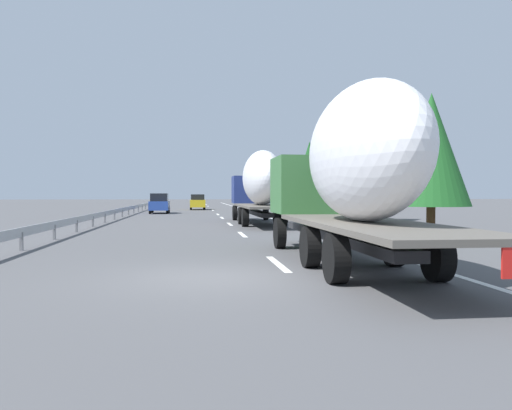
% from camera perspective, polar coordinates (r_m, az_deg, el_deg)
% --- Properties ---
extents(ground_plane, '(260.00, 260.00, 0.00)m').
position_cam_1_polar(ground_plane, '(51.66, -6.40, -0.85)').
color(ground_plane, '#4C4C4F').
extents(lane_stripe_0, '(3.20, 0.20, 0.01)m').
position_cam_1_polar(lane_stripe_0, '(13.93, 2.39, -6.41)').
color(lane_stripe_0, white).
rests_on(lane_stripe_0, ground_plane).
extents(lane_stripe_1, '(3.20, 0.20, 0.01)m').
position_cam_1_polar(lane_stripe_1, '(23.87, -1.51, -3.22)').
color(lane_stripe_1, white).
rests_on(lane_stripe_1, ground_plane).
extents(lane_stripe_2, '(3.20, 0.20, 0.01)m').
position_cam_1_polar(lane_stripe_2, '(32.04, -2.88, -2.09)').
color(lane_stripe_2, white).
rests_on(lane_stripe_2, ground_plane).
extents(lane_stripe_3, '(3.20, 0.20, 0.01)m').
position_cam_1_polar(lane_stripe_3, '(40.56, -3.73, -1.40)').
color(lane_stripe_3, white).
rests_on(lane_stripe_3, ground_plane).
extents(lane_stripe_4, '(3.20, 0.20, 0.01)m').
position_cam_1_polar(lane_stripe_4, '(47.32, -4.18, -1.03)').
color(lane_stripe_4, white).
rests_on(lane_stripe_4, ground_plane).
extents(lane_stripe_5, '(3.20, 0.20, 0.01)m').
position_cam_1_polar(lane_stripe_5, '(59.15, -4.72, -0.58)').
color(lane_stripe_5, white).
rests_on(lane_stripe_5, ground_plane).
extents(lane_stripe_6, '(3.20, 0.20, 0.01)m').
position_cam_1_polar(lane_stripe_6, '(78.85, -5.26, -0.13)').
color(lane_stripe_6, white).
rests_on(lane_stripe_6, ground_plane).
extents(lane_stripe_7, '(3.20, 0.20, 0.01)m').
position_cam_1_polar(lane_stripe_7, '(89.62, -5.45, 0.03)').
color(lane_stripe_7, white).
rests_on(lane_stripe_7, ground_plane).
extents(lane_stripe_8, '(3.20, 0.20, 0.01)m').
position_cam_1_polar(lane_stripe_8, '(95.50, -5.54, 0.10)').
color(lane_stripe_8, white).
rests_on(lane_stripe_8, ground_plane).
extents(lane_stripe_9, '(3.20, 0.20, 0.01)m').
position_cam_1_polar(lane_stripe_9, '(102.52, -5.63, 0.18)').
color(lane_stripe_9, white).
rests_on(lane_stripe_9, ground_plane).
extents(edge_line_right, '(110.00, 0.20, 0.01)m').
position_cam_1_polar(edge_line_right, '(56.96, -0.90, -0.64)').
color(edge_line_right, white).
rests_on(edge_line_right, ground_plane).
extents(truck_lead, '(13.57, 2.55, 4.40)m').
position_cam_1_polar(truck_lead, '(31.96, 0.36, 2.34)').
color(truck_lead, navy).
rests_on(truck_lead, ground_plane).
extents(truck_trailing, '(12.94, 2.55, 4.47)m').
position_cam_1_polar(truck_trailing, '(13.76, 10.17, 3.90)').
color(truck_trailing, '#387038').
rests_on(truck_trailing, ground_plane).
extents(car_yellow_coupe, '(4.46, 1.77, 1.80)m').
position_cam_1_polar(car_yellow_coupe, '(61.76, -6.38, 0.34)').
color(car_yellow_coupe, gold).
rests_on(car_yellow_coupe, ground_plane).
extents(car_blue_sedan, '(4.28, 1.80, 1.90)m').
position_cam_1_polar(car_blue_sedan, '(50.58, -10.46, 0.18)').
color(car_blue_sedan, '#28479E').
rests_on(car_blue_sedan, ground_plane).
extents(road_sign, '(0.10, 0.90, 3.39)m').
position_cam_1_polar(road_sign, '(52.06, 0.99, 1.75)').
color(road_sign, gray).
rests_on(road_sign, ground_plane).
extents(tree_0, '(3.30, 3.30, 6.16)m').
position_cam_1_polar(tree_0, '(23.61, 18.55, 5.72)').
color(tree_0, '#472D19').
rests_on(tree_0, ground_plane).
extents(tree_1, '(3.41, 3.41, 5.16)m').
position_cam_1_polar(tree_1, '(37.94, 13.55, 3.26)').
color(tree_1, '#472D19').
rests_on(tree_1, ground_plane).
extents(tree_2, '(3.11, 3.11, 4.90)m').
position_cam_1_polar(tree_2, '(40.36, 9.80, 2.95)').
color(tree_2, '#472D19').
rests_on(tree_2, ground_plane).
extents(tree_3, '(3.76, 3.76, 6.11)m').
position_cam_1_polar(tree_3, '(57.58, 4.63, 3.16)').
color(tree_3, '#472D19').
rests_on(tree_3, ground_plane).
extents(tree_4, '(3.70, 3.70, 7.25)m').
position_cam_1_polar(tree_4, '(101.68, 0.03, 2.66)').
color(tree_4, '#472D19').
rests_on(tree_4, ground_plane).
extents(tree_5, '(3.56, 3.56, 6.91)m').
position_cam_1_polar(tree_5, '(50.80, 5.85, 3.75)').
color(tree_5, '#472D19').
rests_on(tree_5, ground_plane).
extents(guardrail_median, '(94.00, 0.10, 0.76)m').
position_cam_1_polar(guardrail_median, '(54.92, -12.70, -0.14)').
color(guardrail_median, '#9EA0A5').
rests_on(guardrail_median, ground_plane).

